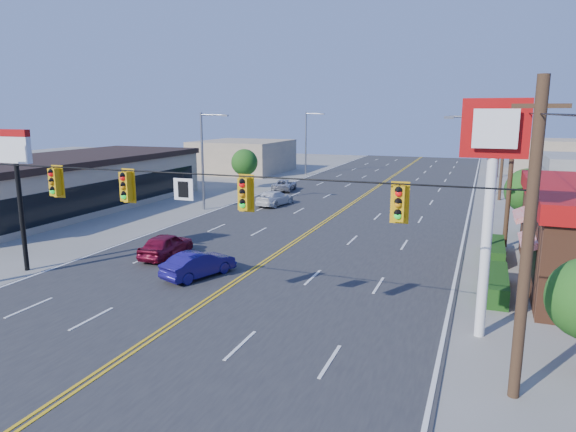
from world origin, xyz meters
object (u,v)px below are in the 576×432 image
(signal_span, at_px, (152,203))
(car_silver, at_px, (284,186))
(car_magenta, at_px, (166,246))
(car_white, at_px, (275,199))
(pizza_hut_sign, at_px, (17,170))
(car_blue, at_px, (199,265))
(kfc_pylon, at_px, (492,171))

(signal_span, xyz_separation_m, car_silver, (-8.26, 33.75, -4.30))
(car_magenta, height_order, car_white, car_magenta)
(car_white, xyz_separation_m, car_silver, (-2.29, 8.09, -0.05))
(pizza_hut_sign, distance_m, car_magenta, 8.39)
(pizza_hut_sign, relative_size, car_blue, 1.77)
(pizza_hut_sign, height_order, car_magenta, pizza_hut_sign)
(car_white, bearing_deg, pizza_hut_sign, 85.83)
(car_magenta, relative_size, car_white, 0.91)
(car_magenta, distance_m, car_blue, 4.28)
(car_blue, bearing_deg, kfc_pylon, -169.48)
(kfc_pylon, bearing_deg, signal_span, -160.22)
(kfc_pylon, xyz_separation_m, car_magenta, (-16.57, 4.54, -5.37))
(pizza_hut_sign, xyz_separation_m, car_blue, (8.96, 2.13, -4.55))
(signal_span, xyz_separation_m, car_white, (-5.97, 25.66, -4.25))
(kfc_pylon, xyz_separation_m, car_silver, (-19.38, 29.75, -5.46))
(car_magenta, distance_m, car_white, 17.13)
(car_blue, relative_size, car_white, 0.88)
(car_magenta, bearing_deg, car_silver, -87.19)
(kfc_pylon, height_order, car_silver, kfc_pylon)
(signal_span, distance_m, pizza_hut_sign, 11.60)
(pizza_hut_sign, distance_m, car_white, 22.67)
(pizza_hut_sign, relative_size, car_white, 1.57)
(pizza_hut_sign, xyz_separation_m, car_magenta, (5.43, 4.54, -4.50))
(pizza_hut_sign, bearing_deg, car_silver, 84.96)
(kfc_pylon, height_order, pizza_hut_sign, kfc_pylon)
(car_blue, bearing_deg, pizza_hut_sign, 33.13)
(signal_span, bearing_deg, car_magenta, 122.54)
(car_magenta, relative_size, car_silver, 0.94)
(car_blue, bearing_deg, signal_span, 127.21)
(pizza_hut_sign, height_order, car_blue, pizza_hut_sign)
(car_magenta, height_order, car_blue, car_magenta)
(kfc_pylon, relative_size, car_white, 1.94)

